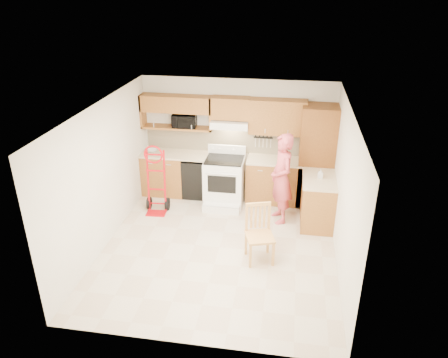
% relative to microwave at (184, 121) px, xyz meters
% --- Properties ---
extents(floor, '(4.00, 4.50, 0.02)m').
position_rel_microwave_xyz_m(floor, '(1.09, -2.08, -1.64)').
color(floor, beige).
rests_on(floor, ground).
extents(ceiling, '(4.00, 4.50, 0.02)m').
position_rel_microwave_xyz_m(ceiling, '(1.09, -2.08, 0.88)').
color(ceiling, white).
rests_on(ceiling, ground).
extents(wall_back, '(4.00, 0.02, 2.50)m').
position_rel_microwave_xyz_m(wall_back, '(1.09, 0.17, -0.38)').
color(wall_back, silver).
rests_on(wall_back, ground).
extents(wall_front, '(4.00, 0.02, 2.50)m').
position_rel_microwave_xyz_m(wall_front, '(1.09, -4.34, -0.38)').
color(wall_front, silver).
rests_on(wall_front, ground).
extents(wall_left, '(0.02, 4.50, 2.50)m').
position_rel_microwave_xyz_m(wall_left, '(-0.92, -2.08, -0.38)').
color(wall_left, silver).
rests_on(wall_left, ground).
extents(wall_right, '(0.02, 4.50, 2.50)m').
position_rel_microwave_xyz_m(wall_right, '(3.10, -2.08, -0.38)').
color(wall_right, silver).
rests_on(wall_right, ground).
extents(backsplash, '(3.92, 0.03, 0.55)m').
position_rel_microwave_xyz_m(backsplash, '(1.09, 0.15, -0.43)').
color(backsplash, beige).
rests_on(backsplash, wall_back).
extents(lower_cab_left, '(0.90, 0.60, 0.90)m').
position_rel_microwave_xyz_m(lower_cab_left, '(-0.46, -0.14, -1.18)').
color(lower_cab_left, '#AC642F').
rests_on(lower_cab_left, ground).
extents(dishwasher, '(0.60, 0.60, 0.85)m').
position_rel_microwave_xyz_m(dishwasher, '(0.29, -0.14, -1.20)').
color(dishwasher, black).
rests_on(dishwasher, ground).
extents(lower_cab_right, '(1.14, 0.60, 0.90)m').
position_rel_microwave_xyz_m(lower_cab_right, '(1.92, -0.14, -1.18)').
color(lower_cab_right, '#AC642F').
rests_on(lower_cab_right, ground).
extents(countertop_left, '(1.50, 0.63, 0.04)m').
position_rel_microwave_xyz_m(countertop_left, '(-0.16, -0.13, -0.71)').
color(countertop_left, beige).
rests_on(countertop_left, lower_cab_left).
extents(countertop_right, '(1.14, 0.63, 0.04)m').
position_rel_microwave_xyz_m(countertop_right, '(1.92, -0.13, -0.71)').
color(countertop_right, beige).
rests_on(countertop_right, lower_cab_right).
extents(cab_return_right, '(0.60, 1.00, 0.90)m').
position_rel_microwave_xyz_m(cab_return_right, '(2.79, -0.94, -1.18)').
color(cab_return_right, '#AC642F').
rests_on(cab_return_right, ground).
extents(countertop_return, '(0.63, 1.00, 0.04)m').
position_rel_microwave_xyz_m(countertop_return, '(2.79, -0.94, -0.71)').
color(countertop_return, beige).
rests_on(countertop_return, cab_return_right).
extents(pantry_tall, '(0.70, 0.60, 2.10)m').
position_rel_microwave_xyz_m(pantry_tall, '(2.74, -0.14, -0.58)').
color(pantry_tall, brown).
rests_on(pantry_tall, ground).
extents(upper_cab_left, '(1.50, 0.33, 0.34)m').
position_rel_microwave_xyz_m(upper_cab_left, '(-0.16, 0.00, 0.35)').
color(upper_cab_left, '#AC642F').
rests_on(upper_cab_left, wall_back).
extents(upper_shelf_mw, '(1.50, 0.33, 0.04)m').
position_rel_microwave_xyz_m(upper_shelf_mw, '(-0.16, 0.00, -0.16)').
color(upper_shelf_mw, '#AC642F').
rests_on(upper_shelf_mw, wall_back).
extents(upper_cab_center, '(0.76, 0.33, 0.44)m').
position_rel_microwave_xyz_m(upper_cab_center, '(0.97, 0.00, 0.31)').
color(upper_cab_center, '#AC642F').
rests_on(upper_cab_center, wall_back).
extents(upper_cab_right, '(1.14, 0.33, 0.70)m').
position_rel_microwave_xyz_m(upper_cab_right, '(1.92, 0.00, 0.17)').
color(upper_cab_right, '#AC642F').
rests_on(upper_cab_right, wall_back).
extents(range_hood, '(0.76, 0.46, 0.14)m').
position_rel_microwave_xyz_m(range_hood, '(0.97, -0.06, 0.00)').
color(range_hood, white).
rests_on(range_hood, wall_back).
extents(knife_strip, '(0.40, 0.05, 0.29)m').
position_rel_microwave_xyz_m(knife_strip, '(1.64, 0.12, -0.39)').
color(knife_strip, black).
rests_on(knife_strip, backsplash).
extents(microwave, '(0.52, 0.37, 0.28)m').
position_rel_microwave_xyz_m(microwave, '(0.00, 0.00, 0.00)').
color(microwave, black).
rests_on(microwave, upper_shelf_mw).
extents(range, '(0.79, 1.04, 1.17)m').
position_rel_microwave_xyz_m(range, '(0.91, -0.46, -1.04)').
color(range, white).
rests_on(range, ground).
extents(person, '(0.62, 0.75, 1.77)m').
position_rel_microwave_xyz_m(person, '(2.08, -0.94, -0.74)').
color(person, '#BB434D').
rests_on(person, ground).
extents(hand_truck, '(0.53, 0.50, 1.29)m').
position_rel_microwave_xyz_m(hand_truck, '(-0.37, -1.02, -0.98)').
color(hand_truck, red).
rests_on(hand_truck, ground).
extents(dining_chair, '(0.56, 0.59, 0.98)m').
position_rel_microwave_xyz_m(dining_chair, '(1.81, -2.34, -1.14)').
color(dining_chair, '#E29657').
rests_on(dining_chair, ground).
extents(soap_bottle, '(0.09, 0.09, 0.17)m').
position_rel_microwave_xyz_m(soap_bottle, '(2.79, -0.91, -0.60)').
color(soap_bottle, white).
rests_on(soap_bottle, countertop_return).
extents(bowl, '(0.25, 0.25, 0.05)m').
position_rel_microwave_xyz_m(bowl, '(-0.70, -0.13, -0.66)').
color(bowl, white).
rests_on(bowl, countertop_left).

